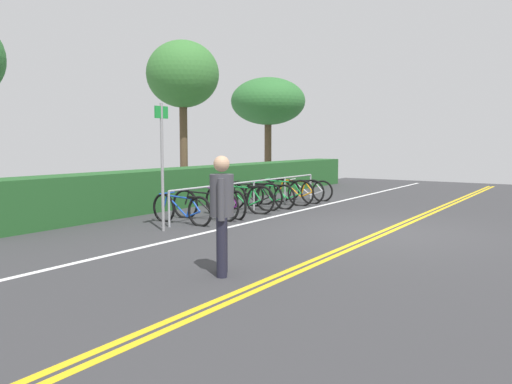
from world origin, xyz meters
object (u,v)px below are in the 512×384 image
object	(u,v)px
bicycle_4	(251,196)
tree_far_right	(268,102)
bicycle_6	(282,192)
bicycle_2	(225,203)
bicycle_0	(181,209)
pedestrian	(222,207)
bicycle_5	(269,196)
bicycle_7	(296,191)
bicycle_3	(242,199)
sign_post_near	(162,156)
bicycle_1	(205,205)
tree_mid	(183,75)
bicycle_8	(306,190)
bike_rack	(254,188)

from	to	relation	value
bicycle_4	tree_far_right	bearing A→B (deg)	28.97
tree_far_right	bicycle_6	bearing A→B (deg)	-145.08
bicycle_6	tree_far_right	world-z (taller)	tree_far_right
bicycle_2	bicycle_4	xyz separation A→B (m)	(1.39, 0.20, 0.03)
bicycle_4	bicycle_0	bearing A→B (deg)	-179.63
pedestrian	bicycle_2	bearing A→B (deg)	36.22
bicycle_2	bicycle_5	distance (m)	2.07
bicycle_7	bicycle_6	bearing A→B (deg)	175.31
bicycle_3	sign_post_near	world-z (taller)	sign_post_near
bicycle_1	tree_far_right	xyz separation A→B (m)	(9.70, 4.34, 3.14)
bicycle_2	tree_far_right	distance (m)	10.62
bicycle_0	tree_mid	xyz separation A→B (m)	(4.21, 3.59, 3.56)
bicycle_0	bicycle_8	size ratio (longest dim) A/B	1.03
bicycle_1	pedestrian	distance (m)	5.02
bike_rack	bicycle_5	bearing A→B (deg)	-5.17
bike_rack	bicycle_3	world-z (taller)	bike_rack
bicycle_7	pedestrian	xyz separation A→B (m)	(-7.76, -3.14, 0.56)
bicycle_0	sign_post_near	distance (m)	1.51
bicycle_0	tree_mid	distance (m)	6.58
bicycle_3	pedestrian	xyz separation A→B (m)	(-5.08, -3.19, 0.56)
sign_post_near	tree_mid	size ratio (longest dim) A/B	0.51
bicycle_7	pedestrian	bearing A→B (deg)	-157.98
bicycle_4	tree_mid	world-z (taller)	tree_mid
bicycle_3	bicycle_4	bearing A→B (deg)	15.69
bicycle_3	tree_far_right	size ratio (longest dim) A/B	0.37
bicycle_0	bicycle_4	size ratio (longest dim) A/B	1.00
bicycle_1	pedestrian	bearing A→B (deg)	-138.53
bicycle_7	bicycle_8	distance (m)	0.74
bicycle_5	bicycle_6	world-z (taller)	bicycle_6
bicycle_1	bicycle_4	world-z (taller)	bicycle_4
bicycle_6	sign_post_near	distance (m)	5.10
bicycle_4	bicycle_3	bearing A→B (deg)	-164.31
bicycle_3	tree_far_right	xyz separation A→B (m)	(8.36, 4.45, 3.12)
bike_rack	bicycle_6	world-z (taller)	bike_rack
bicycle_5	sign_post_near	xyz separation A→B (m)	(-4.30, -0.17, 1.18)
bike_rack	sign_post_near	xyz separation A→B (m)	(-3.64, -0.23, 0.92)
bicycle_2	bicycle_4	world-z (taller)	bicycle_4
bicycle_0	bicycle_7	distance (m)	4.79
bicycle_2	pedestrian	size ratio (longest dim) A/B	1.02
bicycle_4	bicycle_2	bearing A→B (deg)	-171.64
bicycle_1	bicycle_5	distance (m)	2.66
bike_rack	bicycle_4	world-z (taller)	bike_rack
tree_mid	bicycle_2	bearing A→B (deg)	-127.17
bike_rack	bicycle_1	xyz separation A→B (m)	(-2.00, 0.02, -0.26)
bicycle_0	bicycle_1	xyz separation A→B (m)	(0.75, -0.05, 0.02)
bicycle_3	bicycle_5	xyz separation A→B (m)	(1.32, 0.03, -0.03)
pedestrian	tree_far_right	bearing A→B (deg)	29.64
bicycle_3	tree_far_right	world-z (taller)	tree_far_right
bicycle_3	bicycle_4	xyz separation A→B (m)	(0.64, 0.18, 0.01)
bicycle_1	bicycle_3	world-z (taller)	bicycle_3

